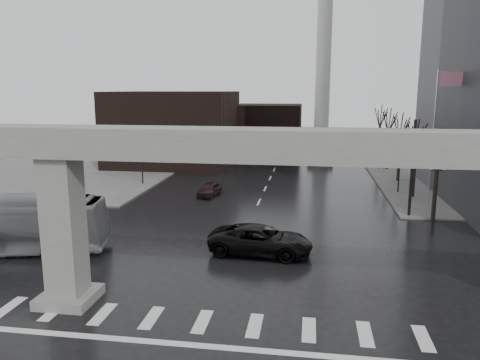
{
  "coord_description": "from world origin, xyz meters",
  "views": [
    {
      "loc": [
        4.65,
        -20.11,
        10.41
      ],
      "look_at": [
        0.11,
        9.65,
        4.5
      ],
      "focal_mm": 35.0,
      "sensor_mm": 36.0,
      "label": 1
    }
  ],
  "objects_px": {
    "signal_mast_arm": "(365,146)",
    "city_bus": "(2,225)",
    "pickup_truck": "(261,240)",
    "far_car": "(210,189)"
  },
  "relations": [
    {
      "from": "signal_mast_arm",
      "to": "city_bus",
      "type": "xyz_separation_m",
      "value": [
        -23.73,
        -12.77,
        -4.01
      ]
    },
    {
      "from": "signal_mast_arm",
      "to": "far_car",
      "type": "relative_size",
      "value": 3.12
    },
    {
      "from": "pickup_truck",
      "to": "far_car",
      "type": "relative_size",
      "value": 1.69
    },
    {
      "from": "pickup_truck",
      "to": "city_bus",
      "type": "bearing_deg",
      "value": 103.14
    },
    {
      "from": "signal_mast_arm",
      "to": "pickup_truck",
      "type": "bearing_deg",
      "value": -124.83
    },
    {
      "from": "signal_mast_arm",
      "to": "pickup_truck",
      "type": "height_order",
      "value": "signal_mast_arm"
    },
    {
      "from": "signal_mast_arm",
      "to": "far_car",
      "type": "distance_m",
      "value": 15.82
    },
    {
      "from": "pickup_truck",
      "to": "city_bus",
      "type": "relative_size",
      "value": 0.5
    },
    {
      "from": "signal_mast_arm",
      "to": "city_bus",
      "type": "distance_m",
      "value": 27.24
    },
    {
      "from": "city_bus",
      "to": "far_car",
      "type": "relative_size",
      "value": 3.37
    }
  ]
}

